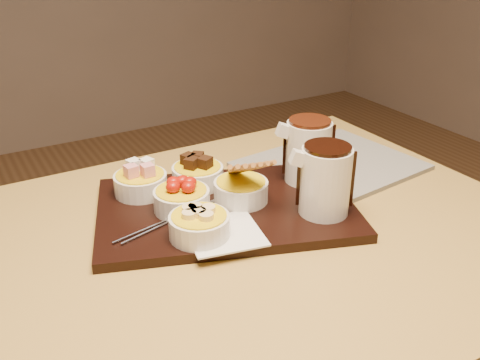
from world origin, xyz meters
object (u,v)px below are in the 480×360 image
serving_board (226,209)px  pitcher_dark_chocolate (325,181)px  bowl_strawberries (182,200)px  newspaper (330,166)px  dining_table (204,293)px  pitcher_milk_chocolate (308,152)px

serving_board → pitcher_dark_chocolate: 0.19m
bowl_strawberries → newspaper: 0.37m
pitcher_dark_chocolate → dining_table: bearing=-170.3°
bowl_strawberries → dining_table: bearing=-95.5°
serving_board → newspaper: (0.29, 0.06, -0.00)m
dining_table → newspaper: newspaper is taller
dining_table → bowl_strawberries: bowl_strawberries is taller
dining_table → pitcher_dark_chocolate: pitcher_dark_chocolate is taller
serving_board → pitcher_dark_chocolate: size_ratio=3.81×
pitcher_milk_chocolate → newspaper: size_ratio=0.34×
pitcher_milk_chocolate → pitcher_dark_chocolate: bearing=-94.4°
newspaper → serving_board: bearing=-174.9°
pitcher_dark_chocolate → newspaper: 0.24m
pitcher_milk_chocolate → newspaper: (0.10, 0.05, -0.07)m
bowl_strawberries → newspaper: (0.37, 0.04, -0.03)m
pitcher_dark_chocolate → pitcher_milk_chocolate: 0.13m
pitcher_dark_chocolate → pitcher_milk_chocolate: bearing=85.6°
dining_table → serving_board: size_ratio=2.61×
serving_board → newspaper: serving_board is taller
serving_board → newspaper: 0.30m
bowl_strawberries → pitcher_dark_chocolate: pitcher_dark_chocolate is taller
bowl_strawberries → pitcher_dark_chocolate: (0.21, -0.13, 0.04)m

